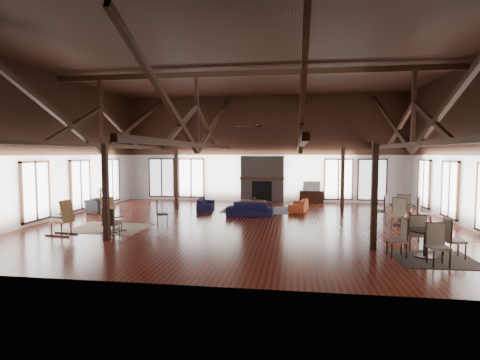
# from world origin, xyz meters

# --- Properties ---
(floor) EXTENTS (16.00, 16.00, 0.00)m
(floor) POSITION_xyz_m (0.00, 0.00, 0.00)
(floor) COLOR maroon
(floor) RESTS_ON ground
(ceiling) EXTENTS (16.00, 14.00, 0.02)m
(ceiling) POSITION_xyz_m (0.00, 0.00, 6.00)
(ceiling) COLOR black
(ceiling) RESTS_ON wall_back
(wall_back) EXTENTS (16.00, 0.02, 6.00)m
(wall_back) POSITION_xyz_m (0.00, 7.00, 3.00)
(wall_back) COLOR white
(wall_back) RESTS_ON floor
(wall_front) EXTENTS (16.00, 0.02, 6.00)m
(wall_front) POSITION_xyz_m (0.00, -7.00, 3.00)
(wall_front) COLOR white
(wall_front) RESTS_ON floor
(wall_left) EXTENTS (0.02, 14.00, 6.00)m
(wall_left) POSITION_xyz_m (-8.00, 0.00, 3.00)
(wall_left) COLOR white
(wall_left) RESTS_ON floor
(wall_right) EXTENTS (0.02, 14.00, 6.00)m
(wall_right) POSITION_xyz_m (8.00, 0.00, 3.00)
(wall_right) COLOR white
(wall_right) RESTS_ON floor
(roof_truss) EXTENTS (15.60, 14.07, 3.14)m
(roof_truss) POSITION_xyz_m (0.00, 0.00, 4.03)
(roof_truss) COLOR black
(roof_truss) RESTS_ON wall_back
(post_grid) EXTENTS (8.16, 7.16, 3.05)m
(post_grid) POSITION_xyz_m (0.00, 0.00, 1.52)
(post_grid) COLOR black
(post_grid) RESTS_ON floor
(fireplace) EXTENTS (2.50, 0.69, 2.60)m
(fireplace) POSITION_xyz_m (0.00, 6.67, 1.29)
(fireplace) COLOR #66554D
(fireplace) RESTS_ON floor
(ceiling_fan) EXTENTS (1.60, 1.60, 0.75)m
(ceiling_fan) POSITION_xyz_m (0.50, -1.00, 3.73)
(ceiling_fan) COLOR black
(ceiling_fan) RESTS_ON roof_truss
(sofa_navy_front) EXTENTS (2.01, 0.81, 0.59)m
(sofa_navy_front) POSITION_xyz_m (-0.12, 1.69, 0.29)
(sofa_navy_front) COLOR #141233
(sofa_navy_front) RESTS_ON floor
(sofa_navy_left) EXTENTS (1.92, 0.95, 0.54)m
(sofa_navy_left) POSITION_xyz_m (-2.45, 3.27, 0.27)
(sofa_navy_left) COLOR #131233
(sofa_navy_left) RESTS_ON floor
(sofa_orange) EXTENTS (1.95, 1.00, 0.54)m
(sofa_orange) POSITION_xyz_m (2.00, 3.51, 0.27)
(sofa_orange) COLOR #BB4A24
(sofa_orange) RESTS_ON floor
(coffee_table) EXTENTS (1.28, 0.73, 0.47)m
(coffee_table) POSITION_xyz_m (-0.19, 3.52, 0.41)
(coffee_table) COLOR brown
(coffee_table) RESTS_ON floor
(vase) EXTENTS (0.23, 0.23, 0.18)m
(vase) POSITION_xyz_m (-0.11, 3.61, 0.56)
(vase) COLOR #B2B2B2
(vase) RESTS_ON coffee_table
(armchair) EXTENTS (1.15, 1.06, 0.62)m
(armchair) POSITION_xyz_m (-7.13, 1.63, 0.31)
(armchair) COLOR #2A2A2D
(armchair) RESTS_ON floor
(side_table_lamp) EXTENTS (0.43, 0.43, 1.11)m
(side_table_lamp) POSITION_xyz_m (-7.57, 2.67, 0.42)
(side_table_lamp) COLOR black
(side_table_lamp) RESTS_ON floor
(rocking_chair_a) EXTENTS (0.69, 0.93, 1.08)m
(rocking_chair_a) POSITION_xyz_m (-5.29, -0.96, 0.51)
(rocking_chair_a) COLOR #A0773D
(rocking_chair_a) RESTS_ON floor
(rocking_chair_b) EXTENTS (0.64, 0.85, 0.97)m
(rocking_chair_b) POSITION_xyz_m (-4.42, -2.33, 0.46)
(rocking_chair_b) COLOR #A0773D
(rocking_chair_b) RESTS_ON floor
(rocking_chair_c) EXTENTS (0.97, 0.60, 1.19)m
(rocking_chair_c) POSITION_xyz_m (-5.77, -3.00, 0.56)
(rocking_chair_c) COLOR #A0773D
(rocking_chair_c) RESTS_ON floor
(side_chair_a) EXTENTS (0.54, 0.54, 1.00)m
(side_chair_a) POSITION_xyz_m (-3.21, -0.97, 0.58)
(side_chair_a) COLOR black
(side_chair_a) RESTS_ON floor
(side_chair_b) EXTENTS (0.46, 0.46, 0.97)m
(side_chair_b) POSITION_xyz_m (-4.08, -3.14, 0.56)
(side_chair_b) COLOR black
(side_chair_b) RESTS_ON floor
(cafe_table_near) EXTENTS (1.97, 1.97, 1.02)m
(cafe_table_near) POSITION_xyz_m (5.20, -4.08, 0.51)
(cafe_table_near) COLOR black
(cafe_table_near) RESTS_ON floor
(cafe_table_far) EXTENTS (2.13, 2.13, 1.10)m
(cafe_table_far) POSITION_xyz_m (5.83, 0.49, 0.55)
(cafe_table_far) COLOR black
(cafe_table_far) RESTS_ON floor
(cup_near) EXTENTS (0.13, 0.13, 0.09)m
(cup_near) POSITION_xyz_m (5.21, -4.18, 0.78)
(cup_near) COLOR #B2B2B2
(cup_near) RESTS_ON cafe_table_near
(cup_far) EXTENTS (0.14, 0.14, 0.09)m
(cup_far) POSITION_xyz_m (5.86, 0.45, 0.84)
(cup_far) COLOR #B2B2B2
(cup_far) RESTS_ON cafe_table_far
(tv_console) EXTENTS (1.31, 0.49, 0.66)m
(tv_console) POSITION_xyz_m (2.73, 6.75, 0.33)
(tv_console) COLOR black
(tv_console) RESTS_ON floor
(television) EXTENTS (0.94, 0.14, 0.54)m
(television) POSITION_xyz_m (2.73, 6.75, 0.93)
(television) COLOR #B2B2B2
(television) RESTS_ON tv_console
(rug_tan) EXTENTS (2.78, 2.22, 0.01)m
(rug_tan) POSITION_xyz_m (-4.88, -1.63, 0.01)
(rug_tan) COLOR tan
(rug_tan) RESTS_ON floor
(rug_navy) EXTENTS (3.23, 2.43, 0.01)m
(rug_navy) POSITION_xyz_m (-0.01, 3.59, 0.01)
(rug_navy) COLOR #181742
(rug_navy) RESTS_ON floor
(rug_dark) EXTENTS (2.01, 1.83, 0.01)m
(rug_dark) POSITION_xyz_m (5.38, -4.22, 0.01)
(rug_dark) COLOR black
(rug_dark) RESTS_ON floor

